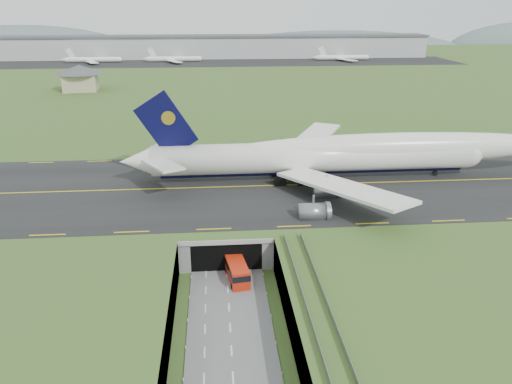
{
  "coord_description": "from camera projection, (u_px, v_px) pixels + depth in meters",
  "views": [
    {
      "loc": [
        -1.27,
        -66.56,
        42.76
      ],
      "look_at": [
        5.98,
        20.0,
        9.74
      ],
      "focal_mm": 35.0,
      "sensor_mm": 36.0,
      "label": 1
    }
  ],
  "objects": [
    {
      "name": "shuttle_tram",
      "position": [
        237.0,
        271.0,
        81.44
      ],
      "size": [
        4.02,
        8.08,
        3.15
      ],
      "rotation": [
        0.0,
        0.0,
        0.15
      ],
      "color": "red",
      "rests_on": "ground"
    },
    {
      "name": "tunnel_portal",
      "position": [
        225.0,
        232.0,
        91.68
      ],
      "size": [
        17.0,
        22.3,
        6.0
      ],
      "color": "gray",
      "rests_on": "ground"
    },
    {
      "name": "cargo_terminal",
      "position": [
        214.0,
        46.0,
        351.23
      ],
      "size": [
        320.0,
        67.0,
        15.6
      ],
      "color": "#B2B2B2",
      "rests_on": "ground"
    },
    {
      "name": "taxiway",
      "position": [
        223.0,
        187.0,
        105.87
      ],
      "size": [
        800.0,
        44.0,
        0.18
      ],
      "primitive_type": "cube",
      "color": "black",
      "rests_on": "airfield_deck"
    },
    {
      "name": "guideway",
      "position": [
        326.0,
        344.0,
        58.46
      ],
      "size": [
        3.0,
        53.0,
        7.05
      ],
      "color": "#A8A8A3",
      "rests_on": "ground"
    },
    {
      "name": "service_building",
      "position": [
        80.0,
        76.0,
        220.33
      ],
      "size": [
        22.67,
        22.67,
        11.24
      ],
      "rotation": [
        0.0,
        0.0,
        0.11
      ],
      "color": "tan",
      "rests_on": "ground"
    },
    {
      "name": "jumbo_jet",
      "position": [
        346.0,
        155.0,
        109.17
      ],
      "size": [
        99.48,
        63.2,
        20.9
      ],
      "rotation": [
        0.0,
        0.0,
        0.01
      ],
      "color": "white",
      "rests_on": "ground"
    },
    {
      "name": "distant_hills",
      "position": [
        281.0,
        54.0,
        484.28
      ],
      "size": [
        700.0,
        91.0,
        60.0
      ],
      "color": "slate",
      "rests_on": "ground"
    },
    {
      "name": "ground",
      "position": [
        228.0,
        297.0,
        77.3
      ],
      "size": [
        900.0,
        900.0,
        0.0
      ],
      "primitive_type": "plane",
      "color": "#476026",
      "rests_on": "ground"
    },
    {
      "name": "airfield_deck",
      "position": [
        228.0,
        281.0,
        76.23
      ],
      "size": [
        800.0,
        800.0,
        6.0
      ],
      "primitive_type": "cube",
      "color": "gray",
      "rests_on": "ground"
    },
    {
      "name": "trench_road",
      "position": [
        230.0,
        326.0,
        70.27
      ],
      "size": [
        12.0,
        75.0,
        0.2
      ],
      "primitive_type": "cube",
      "color": "slate",
      "rests_on": "ground"
    }
  ]
}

